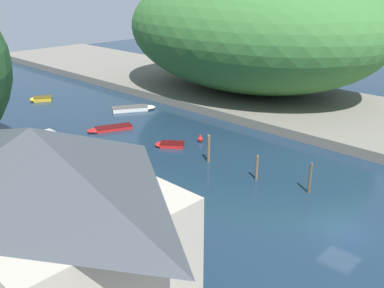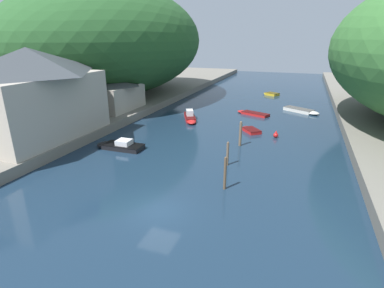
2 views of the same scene
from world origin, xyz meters
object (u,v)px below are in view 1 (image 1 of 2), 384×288
boat_moored_right (151,228)px  boat_small_dinghy (135,108)px  boat_navy_launch (40,99)px  boat_cabin_cruiser (169,144)px  waterfront_building (42,215)px  channel_buoy_near (200,139)px  boat_far_upstream (108,128)px  boat_yellow_tender (82,161)px

boat_moored_right → boat_small_dinghy: 31.10m
boat_moored_right → boat_small_dinghy: boat_moored_right is taller
boat_navy_launch → boat_cabin_cruiser: size_ratio=1.07×
waterfront_building → boat_small_dinghy: waterfront_building is taller
waterfront_building → boat_navy_launch: bearing=63.2°
waterfront_building → channel_buoy_near: 28.07m
boat_small_dinghy → boat_far_upstream: (-7.58, -4.21, -0.08)m
waterfront_building → boat_moored_right: size_ratio=2.72×
waterfront_building → boat_moored_right: bearing=13.7°
waterfront_building → boat_cabin_cruiser: 25.92m
boat_moored_right → boat_navy_launch: boat_moored_right is taller
waterfront_building → boat_navy_launch: size_ratio=4.07×
boat_small_dinghy → channel_buoy_near: (-2.81, -14.95, 0.08)m
boat_small_dinghy → boat_cabin_cruiser: 14.80m
boat_far_upstream → boat_cabin_cruiser: bearing=-148.9°
boat_small_dinghy → boat_moored_right: bearing=-6.1°
boat_yellow_tender → channel_buoy_near: bearing=136.5°
boat_navy_launch → waterfront_building: bearing=-176.1°
boat_navy_launch → channel_buoy_near: channel_buoy_near is taller
boat_cabin_cruiser → channel_buoy_near: size_ratio=3.78×
boat_navy_launch → channel_buoy_near: (3.91, -29.17, 0.09)m
waterfront_building → boat_far_upstream: bearing=48.8°
boat_moored_right → channel_buoy_near: boat_moored_right is taller
boat_small_dinghy → channel_buoy_near: bearing=20.2°
boat_yellow_tender → boat_navy_launch: bearing=-135.3°
boat_moored_right → boat_far_upstream: size_ratio=0.98×
waterfront_building → boat_yellow_tender: size_ratio=2.50×
boat_navy_launch → boat_yellow_tender: (-8.83, -25.13, 0.16)m
waterfront_building → boat_navy_launch: (20.79, 41.24, -5.77)m
waterfront_building → boat_moored_right: 10.73m
boat_yellow_tender → channel_buoy_near: boat_yellow_tender is taller
boat_moored_right → channel_buoy_near: size_ratio=6.04×
boat_small_dinghy → boat_navy_launch: size_ratio=1.65×
boat_cabin_cruiser → boat_small_dinghy: bearing=26.7°
waterfront_building → channel_buoy_near: waterfront_building is taller
boat_far_upstream → boat_cabin_cruiser: (1.36, -9.22, 0.02)m
boat_far_upstream → boat_cabin_cruiser: size_ratio=1.64×
boat_cabin_cruiser → boat_yellow_tender: size_ratio=0.58×
boat_navy_launch → channel_buoy_near: 29.43m
boat_yellow_tender → channel_buoy_near: (12.74, -4.04, -0.07)m
boat_moored_right → boat_cabin_cruiser: boat_moored_right is taller
boat_far_upstream → boat_cabin_cruiser: 9.32m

